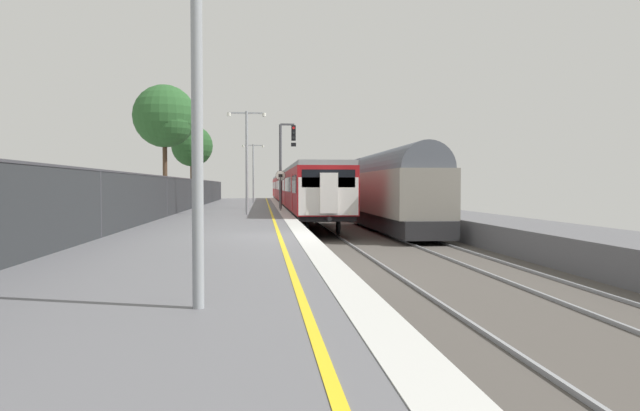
{
  "coord_description": "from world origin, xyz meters",
  "views": [
    {
      "loc": [
        -0.87,
        -17.2,
        1.48
      ],
      "look_at": [
        1.65,
        8.05,
        0.64
      ],
      "focal_mm": 32.88,
      "sensor_mm": 36.0,
      "label": 1
    }
  ],
  "objects_px": {
    "signal_gantry": "(284,156)",
    "platform_lamp_far": "(253,168)",
    "freight_train_adjacent_track": "(367,188)",
    "background_tree_left": "(166,118)",
    "speed_limit_sign": "(281,185)",
    "platform_lamp_mid": "(247,153)",
    "platform_lamp_near": "(197,67)",
    "background_tree_centre": "(192,147)",
    "commuter_train_at_platform": "(293,188)"
  },
  "relations": [
    {
      "from": "signal_gantry",
      "to": "platform_lamp_far",
      "type": "distance_m",
      "value": 15.99
    },
    {
      "from": "freight_train_adjacent_track",
      "to": "signal_gantry",
      "type": "height_order",
      "value": "signal_gantry"
    },
    {
      "from": "background_tree_left",
      "to": "freight_train_adjacent_track",
      "type": "bearing_deg",
      "value": -18.42
    },
    {
      "from": "freight_train_adjacent_track",
      "to": "speed_limit_sign",
      "type": "xyz_separation_m",
      "value": [
        -5.85,
        -3.57,
        0.17
      ]
    },
    {
      "from": "signal_gantry",
      "to": "platform_lamp_mid",
      "type": "height_order",
      "value": "signal_gantry"
    },
    {
      "from": "platform_lamp_mid",
      "to": "platform_lamp_far",
      "type": "bearing_deg",
      "value": 90.0
    },
    {
      "from": "speed_limit_sign",
      "to": "freight_train_adjacent_track",
      "type": "bearing_deg",
      "value": 31.38
    },
    {
      "from": "freight_train_adjacent_track",
      "to": "speed_limit_sign",
      "type": "height_order",
      "value": "freight_train_adjacent_track"
    },
    {
      "from": "speed_limit_sign",
      "to": "signal_gantry",
      "type": "bearing_deg",
      "value": 83.66
    },
    {
      "from": "platform_lamp_near",
      "to": "background_tree_left",
      "type": "distance_m",
      "value": 36.69
    },
    {
      "from": "platform_lamp_mid",
      "to": "signal_gantry",
      "type": "bearing_deg",
      "value": 73.59
    },
    {
      "from": "platform_lamp_far",
      "to": "background_tree_left",
      "type": "bearing_deg",
      "value": -119.37
    },
    {
      "from": "freight_train_adjacent_track",
      "to": "background_tree_centre",
      "type": "relative_size",
      "value": 4.38
    },
    {
      "from": "platform_lamp_mid",
      "to": "platform_lamp_far",
      "type": "xyz_separation_m",
      "value": [
        -0.0,
        23.42,
        -0.02
      ]
    },
    {
      "from": "signal_gantry",
      "to": "platform_lamp_near",
      "type": "bearing_deg",
      "value": -94.13
    },
    {
      "from": "platform_lamp_near",
      "to": "background_tree_centre",
      "type": "bearing_deg",
      "value": 96.74
    },
    {
      "from": "freight_train_adjacent_track",
      "to": "platform_lamp_far",
      "type": "bearing_deg",
      "value": 116.61
    },
    {
      "from": "background_tree_centre",
      "to": "signal_gantry",
      "type": "bearing_deg",
      "value": -63.55
    },
    {
      "from": "speed_limit_sign",
      "to": "platform_lamp_mid",
      "type": "distance_m",
      "value": 5.07
    },
    {
      "from": "freight_train_adjacent_track",
      "to": "background_tree_left",
      "type": "height_order",
      "value": "background_tree_left"
    },
    {
      "from": "commuter_train_at_platform",
      "to": "signal_gantry",
      "type": "relative_size",
      "value": 10.61
    },
    {
      "from": "commuter_train_at_platform",
      "to": "platform_lamp_mid",
      "type": "bearing_deg",
      "value": -98.67
    },
    {
      "from": "freight_train_adjacent_track",
      "to": "platform_lamp_far",
      "type": "relative_size",
      "value": 5.74
    },
    {
      "from": "commuter_train_at_platform",
      "to": "platform_lamp_far",
      "type": "distance_m",
      "value": 4.31
    },
    {
      "from": "freight_train_adjacent_track",
      "to": "background_tree_centre",
      "type": "bearing_deg",
      "value": 131.09
    },
    {
      "from": "platform_lamp_near",
      "to": "platform_lamp_far",
      "type": "height_order",
      "value": "platform_lamp_far"
    },
    {
      "from": "platform_lamp_near",
      "to": "background_tree_left",
      "type": "height_order",
      "value": "background_tree_left"
    },
    {
      "from": "background_tree_centre",
      "to": "commuter_train_at_platform",
      "type": "bearing_deg",
      "value": 8.0
    },
    {
      "from": "signal_gantry",
      "to": "platform_lamp_far",
      "type": "xyz_separation_m",
      "value": [
        -2.24,
        15.83,
        -0.28
      ]
    },
    {
      "from": "signal_gantry",
      "to": "platform_lamp_mid",
      "type": "relative_size",
      "value": 1.03
    },
    {
      "from": "platform_lamp_mid",
      "to": "background_tree_centre",
      "type": "relative_size",
      "value": 0.77
    },
    {
      "from": "speed_limit_sign",
      "to": "platform_lamp_near",
      "type": "height_order",
      "value": "platform_lamp_near"
    },
    {
      "from": "background_tree_left",
      "to": "background_tree_centre",
      "type": "xyz_separation_m",
      "value": [
        0.59,
        10.57,
        -1.37
      ]
    },
    {
      "from": "commuter_train_at_platform",
      "to": "platform_lamp_mid",
      "type": "relative_size",
      "value": 10.98
    },
    {
      "from": "commuter_train_at_platform",
      "to": "platform_lamp_near",
      "type": "bearing_deg",
      "value": -94.45
    },
    {
      "from": "commuter_train_at_platform",
      "to": "signal_gantry",
      "type": "xyz_separation_m",
      "value": [
        -1.49,
        -16.86,
        2.17
      ]
    },
    {
      "from": "commuter_train_at_platform",
      "to": "background_tree_left",
      "type": "bearing_deg",
      "value": -129.62
    },
    {
      "from": "platform_lamp_near",
      "to": "platform_lamp_far",
      "type": "relative_size",
      "value": 0.91
    },
    {
      "from": "freight_train_adjacent_track",
      "to": "platform_lamp_far",
      "type": "distance_m",
      "value": 17.36
    },
    {
      "from": "platform_lamp_mid",
      "to": "platform_lamp_near",
      "type": "bearing_deg",
      "value": -90.0
    },
    {
      "from": "background_tree_left",
      "to": "background_tree_centre",
      "type": "relative_size",
      "value": 1.26
    },
    {
      "from": "platform_lamp_far",
      "to": "platform_lamp_mid",
      "type": "bearing_deg",
      "value": -90.0
    },
    {
      "from": "signal_gantry",
      "to": "background_tree_left",
      "type": "height_order",
      "value": "background_tree_left"
    },
    {
      "from": "commuter_train_at_platform",
      "to": "speed_limit_sign",
      "type": "xyz_separation_m",
      "value": [
        -1.85,
        -20.05,
        0.28
      ]
    },
    {
      "from": "platform_lamp_far",
      "to": "background_tree_centre",
      "type": "distance_m",
      "value": 5.81
    },
    {
      "from": "platform_lamp_mid",
      "to": "background_tree_left",
      "type": "distance_m",
      "value": 14.35
    },
    {
      "from": "commuter_train_at_platform",
      "to": "freight_train_adjacent_track",
      "type": "height_order",
      "value": "freight_train_adjacent_track"
    },
    {
      "from": "platform_lamp_near",
      "to": "signal_gantry",
      "type": "bearing_deg",
      "value": 85.87
    },
    {
      "from": "commuter_train_at_platform",
      "to": "background_tree_left",
      "type": "height_order",
      "value": "background_tree_left"
    },
    {
      "from": "commuter_train_at_platform",
      "to": "platform_lamp_near",
      "type": "distance_m",
      "value": 48.06
    }
  ]
}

